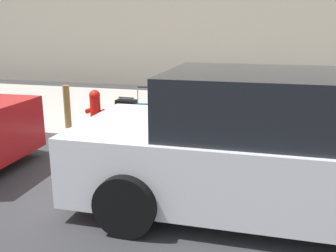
{
  "coord_description": "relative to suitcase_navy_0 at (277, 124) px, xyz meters",
  "views": [
    {
      "loc": [
        -2.91,
        5.81,
        2.02
      ],
      "look_at": [
        -1.34,
        0.14,
        0.47
      ],
      "focal_mm": 40.18,
      "sensor_mm": 36.0,
      "label": 1
    }
  ],
  "objects": [
    {
      "name": "suitcase_teal_5",
      "position": [
        2.26,
        -0.01,
        -0.05
      ],
      "size": [
        0.45,
        0.23,
        0.86
      ],
      "color": "#0F606B",
      "rests_on": "sidewalk_curb"
    },
    {
      "name": "suitcase_silver_3",
      "position": [
        1.35,
        -0.04,
        -0.05
      ],
      "size": [
        0.41,
        0.21,
        0.82
      ],
      "color": "#9EA0A8",
      "rests_on": "sidewalk_curb"
    },
    {
      "name": "suitcase_black_6",
      "position": [
        2.72,
        -0.13,
        -0.03
      ],
      "size": [
        0.38,
        0.26,
        0.62
      ],
      "color": "black",
      "rests_on": "sidewalk_curb"
    },
    {
      "name": "suitcase_maroon_4",
      "position": [
        1.8,
        -0.1,
        0.05
      ],
      "size": [
        0.37,
        0.25,
        0.99
      ],
      "color": "maroon",
      "rests_on": "sidewalk_curb"
    },
    {
      "name": "fire_hydrant",
      "position": [
        3.34,
        -0.07,
        0.07
      ],
      "size": [
        0.39,
        0.21,
        0.73
      ],
      "color": "red",
      "rests_on": "sidewalk_curb"
    },
    {
      "name": "ground_plane",
      "position": [
        3.05,
        0.5,
        -0.46
      ],
      "size": [
        40.0,
        40.0,
        0.0
      ],
      "primitive_type": "plane",
      "color": "#333335"
    },
    {
      "name": "suitcase_navy_0",
      "position": [
        0.0,
        0.0,
        0.0
      ],
      "size": [
        0.41,
        0.28,
        0.69
      ],
      "color": "navy",
      "rests_on": "sidewalk_curb"
    },
    {
      "name": "sidewalk_curb",
      "position": [
        3.05,
        -2.0,
        -0.39
      ],
      "size": [
        18.0,
        5.0,
        0.14
      ],
      "primitive_type": "cube",
      "color": "#ADA89E",
      "rests_on": "ground_plane"
    },
    {
      "name": "suitcase_red_2",
      "position": [
        0.91,
        -0.01,
        -0.0
      ],
      "size": [
        0.35,
        0.23,
        0.95
      ],
      "color": "red",
      "rests_on": "sidewalk_curb"
    },
    {
      "name": "suitcase_olive_1",
      "position": [
        0.47,
        -0.1,
        -0.05
      ],
      "size": [
        0.42,
        0.25,
        0.74
      ],
      "color": "#59601E",
      "rests_on": "sidewalk_curb"
    },
    {
      "name": "parked_car_white_0",
      "position": [
        0.13,
        2.21,
        0.28
      ],
      "size": [
        4.31,
        2.14,
        1.56
      ],
      "color": "silver",
      "rests_on": "ground_plane"
    },
    {
      "name": "bollard_post",
      "position": [
        3.85,
        0.08,
        0.09
      ],
      "size": [
        0.12,
        0.12,
        0.82
      ],
      "primitive_type": "cylinder",
      "color": "brown",
      "rests_on": "sidewalk_curb"
    }
  ]
}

